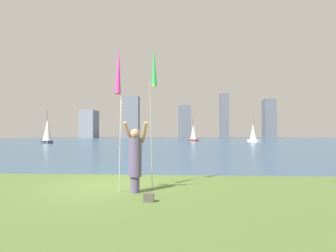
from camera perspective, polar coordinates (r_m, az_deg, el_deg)
name	(u,v)px	position (r m, az deg, el deg)	size (l,w,h in m)	color
ground	(175,142)	(59.72, 1.48, -3.12)	(120.00, 138.00, 0.12)	#4C662D
person	(135,158)	(7.73, -6.58, -6.28)	(0.69, 0.51, 1.90)	#594C72
kite_flag_left	(118,73)	(7.80, -9.87, 10.47)	(0.16, 0.48, 3.94)	#B2B2B7
kite_flag_right	(154,70)	(8.54, -2.82, 11.09)	(0.16, 1.14, 4.12)	#B2B2B7
bag	(149,198)	(6.79, -3.86, -14.05)	(0.24, 0.13, 0.20)	#4C4742
sailboat_1	(47,132)	(50.82, -22.94, -1.05)	(2.76, 2.49, 5.47)	#333D51
sailboat_2	(193,133)	(60.73, 5.09, -1.44)	(2.34, 2.76, 5.04)	maroon
sailboat_3	(253,134)	(56.06, 16.64, -1.45)	(2.11, 2.51, 4.68)	silver
skyline_tower_0	(89,124)	(117.57, -15.45, 0.38)	(5.64, 7.90, 10.84)	gray
skyline_tower_1	(132,117)	(112.10, -7.26, 1.77)	(5.77, 3.95, 16.10)	slate
skyline_tower_2	(185,122)	(108.88, 3.37, 0.82)	(4.75, 5.57, 12.18)	#565B66
skyline_tower_3	(224,116)	(115.66, 11.15, 2.01)	(3.22, 4.02, 17.40)	#565B66
skyline_tower_4	(269,119)	(116.18, 19.51, 1.41)	(4.23, 5.52, 14.79)	#565B66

